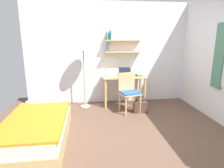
{
  "coord_description": "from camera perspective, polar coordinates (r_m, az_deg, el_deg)",
  "views": [
    {
      "loc": [
        -0.63,
        -2.97,
        1.7
      ],
      "look_at": [
        -0.18,
        0.51,
        0.85
      ],
      "focal_mm": 30.5,
      "sensor_mm": 36.0,
      "label": 1
    }
  ],
  "objects": [
    {
      "name": "ground_plane",
      "position": [
        3.48,
        4.2,
        -15.66
      ],
      "size": [
        5.28,
        5.28,
        0.0
      ],
      "primitive_type": "plane",
      "color": "brown"
    },
    {
      "name": "wall_back",
      "position": [
        5.05,
        -0.13,
        9.13
      ],
      "size": [
        4.4,
        0.27,
        2.6
      ],
      "color": "white",
      "rests_on": "ground_plane"
    },
    {
      "name": "bed",
      "position": [
        3.46,
        -21.15,
        -12.31
      ],
      "size": [
        0.91,
        1.87,
        0.54
      ],
      "color": "tan",
      "rests_on": "ground_plane"
    },
    {
      "name": "desk",
      "position": [
        4.88,
        3.6,
        0.71
      ],
      "size": [
        1.09,
        0.52,
        0.76
      ],
      "color": "tan",
      "rests_on": "ground_plane"
    },
    {
      "name": "desk_chair",
      "position": [
        4.46,
        5.04,
        -1.95
      ],
      "size": [
        0.53,
        0.5,
        0.91
      ],
      "color": "tan",
      "rests_on": "ground_plane"
    },
    {
      "name": "standing_lamp",
      "position": [
        4.62,
        -8.62,
        10.67
      ],
      "size": [
        0.44,
        0.44,
        1.66
      ],
      "color": "#B2A893",
      "rests_on": "ground_plane"
    },
    {
      "name": "laptop",
      "position": [
        4.87,
        3.94,
        3.09
      ],
      "size": [
        0.32,
        0.23,
        0.21
      ],
      "color": "black",
      "rests_on": "desk"
    },
    {
      "name": "water_bottle",
      "position": [
        4.77,
        -1.58,
        3.53
      ],
      "size": [
        0.06,
        0.06,
        0.21
      ],
      "primitive_type": "cylinder",
      "color": "silver",
      "rests_on": "desk"
    },
    {
      "name": "book_stack",
      "position": [
        4.88,
        8.23,
        2.87
      ],
      "size": [
        0.19,
        0.24,
        0.08
      ],
      "color": "#4CA856",
      "rests_on": "desk"
    },
    {
      "name": "handbag",
      "position": [
        4.52,
        8.44,
        -6.73
      ],
      "size": [
        0.31,
        0.13,
        0.41
      ],
      "color": "#4C382D",
      "rests_on": "ground_plane"
    }
  ]
}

